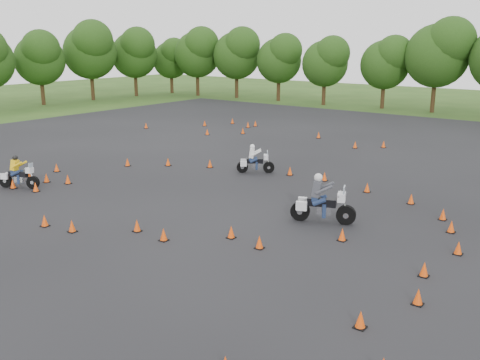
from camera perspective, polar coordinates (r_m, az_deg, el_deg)
The scene contains 6 objects.
ground at distance 20.62m, azimuth -6.74°, elevation -5.49°, with size 140.00×140.00×0.00m, color #2D5119.
asphalt_pad at distance 25.05m, azimuth 2.76°, elevation -1.72°, with size 62.00×62.00×0.00m, color black.
traffic_cones at distance 24.85m, azimuth -0.83°, elevation -1.30°, with size 35.16×32.73×0.45m.
rider_grey at distance 21.43m, azimuth 8.89°, elevation -1.93°, with size 2.60×0.80×2.01m, color #414249, non-canonical shape.
rider_yellow at distance 28.30m, azimuth -22.62°, elevation 0.78°, with size 2.11×0.65×1.63m, color yellow, non-canonical shape.
rider_white at distance 29.25m, azimuth 1.68°, elevation 2.31°, with size 2.07×0.64×1.60m, color white, non-canonical shape.
Camera 1 is at (13.49, -13.89, 7.09)m, focal length 40.00 mm.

